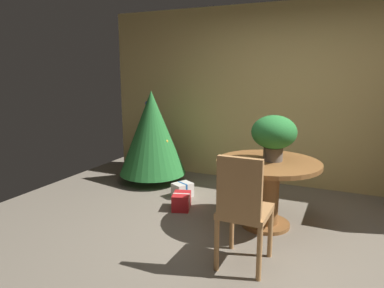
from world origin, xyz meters
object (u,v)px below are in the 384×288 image
(wooden_chair_near, at_px, (243,207))
(round_dining_table, at_px, (267,181))
(holiday_tree, at_px, (152,133))
(flower_vase, at_px, (274,134))
(gift_box_cream, at_px, (182,190))
(gift_box_red, at_px, (181,201))

(wooden_chair_near, bearing_deg, round_dining_table, 90.00)
(round_dining_table, bearing_deg, holiday_tree, 156.50)
(flower_vase, bearing_deg, wooden_chair_near, -92.19)
(flower_vase, xyz_separation_m, gift_box_cream, (-1.26, 0.39, -0.93))
(gift_box_red, xyz_separation_m, gift_box_cream, (-0.18, 0.39, -0.00))
(gift_box_cream, bearing_deg, holiday_tree, 149.77)
(gift_box_red, bearing_deg, wooden_chair_near, -42.71)
(wooden_chair_near, bearing_deg, gift_box_cream, 132.09)
(round_dining_table, height_order, holiday_tree, holiday_tree)
(holiday_tree, distance_m, gift_box_cream, 1.05)
(flower_vase, height_order, gift_box_cream, flower_vase)
(flower_vase, height_order, holiday_tree, holiday_tree)
(flower_vase, height_order, gift_box_red, flower_vase)
(flower_vase, bearing_deg, gift_box_cream, 162.89)
(flower_vase, bearing_deg, holiday_tree, 157.88)
(holiday_tree, relative_size, gift_box_red, 4.17)
(round_dining_table, bearing_deg, gift_box_red, 177.81)
(round_dining_table, distance_m, gift_box_cream, 1.36)
(round_dining_table, distance_m, flower_vase, 0.52)
(flower_vase, relative_size, gift_box_red, 1.46)
(round_dining_table, height_order, gift_box_cream, round_dining_table)
(flower_vase, xyz_separation_m, holiday_tree, (-1.96, 0.80, -0.26))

